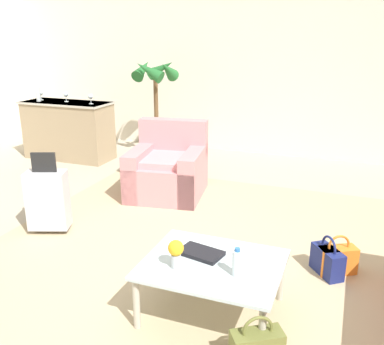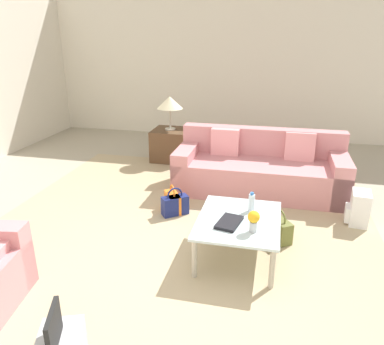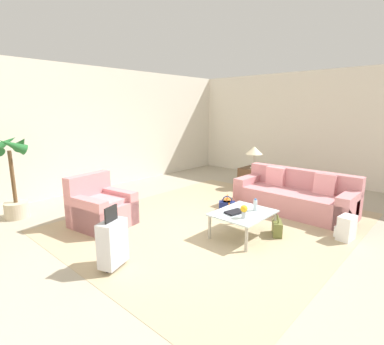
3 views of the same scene
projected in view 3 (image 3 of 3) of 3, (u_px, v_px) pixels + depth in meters
ground_plane at (204, 235)px, 4.99m from camera, size 12.00×12.00×0.00m
wall_back at (78, 130)px, 7.34m from camera, size 10.24×0.12×3.10m
wall_right at (321, 128)px, 8.32m from camera, size 0.12×8.00×3.10m
area_rug at (216, 222)px, 5.55m from camera, size 5.20×4.40×0.01m
couch at (295, 197)px, 6.11m from camera, size 0.94×2.31×0.83m
armchair at (100, 209)px, 5.37m from camera, size 1.02×1.05×0.91m
coffee_table at (243, 215)px, 4.87m from camera, size 0.97×0.79×0.42m
water_bottle at (255, 205)px, 4.92m from camera, size 0.06×0.06×0.20m
coffee_table_book at (235, 212)px, 4.82m from camera, size 0.35×0.25×0.03m
flower_vase at (244, 210)px, 4.58m from camera, size 0.11×0.11×0.21m
side_table at (253, 178)px, 7.90m from camera, size 0.60×0.60×0.54m
table_lamp at (254, 151)px, 7.75m from camera, size 0.44×0.44×0.57m
suitcase_silver at (113, 242)px, 3.89m from camera, size 0.45×0.35×0.85m
handbag_navy at (227, 207)px, 6.02m from camera, size 0.31×0.34×0.36m
handbag_olive at (277, 228)px, 4.96m from camera, size 0.34×0.29×0.36m
handbag_orange at (227, 205)px, 6.11m from camera, size 0.35×0.28×0.36m
backpack_white at (346, 228)px, 4.78m from camera, size 0.32×0.28×0.40m
potted_palm at (12, 174)px, 5.62m from camera, size 0.64×0.64×1.61m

